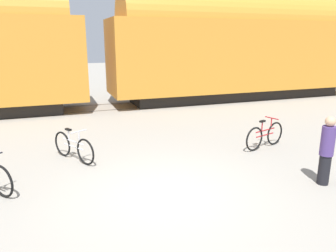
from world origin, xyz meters
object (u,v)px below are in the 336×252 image
(bicycle_maroon, at_px, (265,135))
(bicycle_silver, at_px, (74,147))
(person_in_purple, at_px, (327,150))
(freight_train, at_px, (96,46))

(bicycle_maroon, bearing_deg, bicycle_silver, 171.43)
(bicycle_silver, bearing_deg, bicycle_maroon, -8.57)
(bicycle_silver, relative_size, person_in_purple, 0.98)
(bicycle_maroon, relative_size, person_in_purple, 1.04)
(freight_train, height_order, bicycle_silver, freight_train)
(freight_train, bearing_deg, person_in_purple, -71.16)
(bicycle_silver, height_order, bicycle_maroon, bicycle_maroon)
(bicycle_maroon, bearing_deg, freight_train, 116.41)
(bicycle_silver, relative_size, bicycle_maroon, 0.94)
(bicycle_silver, distance_m, person_in_purple, 6.17)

